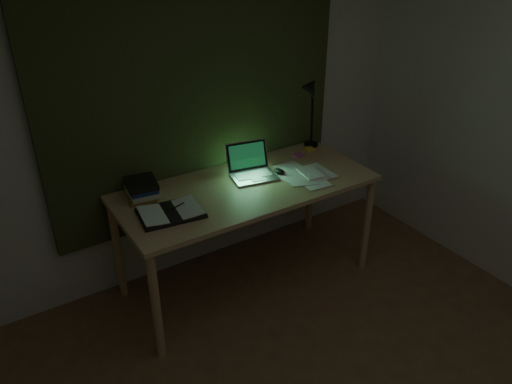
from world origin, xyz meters
TOP-DOWN VIEW (x-y plane):
  - wall_back at (0.00, 2.00)m, footprint 3.50×0.00m
  - curtain at (0.00, 1.96)m, footprint 2.20×0.06m
  - desk at (0.12, 1.53)m, footprint 1.79×0.78m
  - laptop at (0.22, 1.60)m, footprint 0.37×0.40m
  - open_textbook at (-0.48, 1.45)m, footprint 0.42×0.32m
  - book_stack at (-0.55, 1.76)m, footprint 0.20×0.24m
  - loose_papers at (0.55, 1.44)m, footprint 0.39×0.40m
  - mouse at (0.41, 1.56)m, footprint 0.07×0.10m
  - sticky_yellow at (0.86, 1.78)m, footprint 0.08×0.08m
  - sticky_pink at (0.72, 1.73)m, footprint 0.09×0.09m
  - desk_lamp at (0.92, 1.84)m, footprint 0.47×0.40m

SIDE VIEW (x-z plane):
  - desk at x=0.12m, z-range 0.00..0.82m
  - sticky_yellow at x=0.86m, z-range 0.82..0.83m
  - sticky_pink at x=0.72m, z-range 0.82..0.83m
  - loose_papers at x=0.55m, z-range 0.82..0.83m
  - open_textbook at x=-0.48m, z-range 0.82..0.85m
  - mouse at x=0.41m, z-range 0.82..0.85m
  - book_stack at x=-0.55m, z-range 0.82..0.94m
  - laptop at x=0.22m, z-range 0.82..1.04m
  - desk_lamp at x=0.92m, z-range 0.82..1.42m
  - wall_back at x=0.00m, z-range 0.00..2.50m
  - curtain at x=0.00m, z-range 0.45..2.45m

